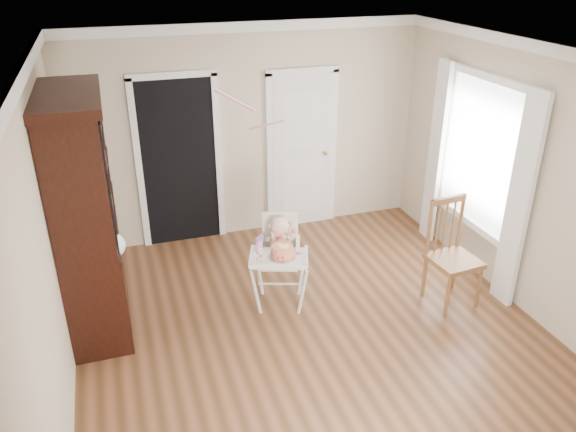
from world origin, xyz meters
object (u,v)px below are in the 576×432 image
object	(u,v)px
china_cabinet	(86,217)
dining_chair	(452,257)
cake	(282,251)
sippy_cup	(259,244)
high_chair	(280,252)

from	to	relation	value
china_cabinet	dining_chair	size ratio (longest dim) A/B	2.06
cake	sippy_cup	bearing A→B (deg)	132.74
sippy_cup	dining_chair	size ratio (longest dim) A/B	0.15
cake	dining_chair	bearing A→B (deg)	-8.07
cake	china_cabinet	distance (m)	1.90
high_chair	sippy_cup	distance (m)	0.28
high_chair	dining_chair	xyz separation A→B (m)	(1.75, -0.48, -0.10)
china_cabinet	sippy_cup	bearing A→B (deg)	-11.16
high_chair	dining_chair	distance (m)	1.82
dining_chair	cake	bearing A→B (deg)	166.57
cake	sippy_cup	distance (m)	0.27
sippy_cup	china_cabinet	bearing A→B (deg)	168.84
china_cabinet	dining_chair	bearing A→B (deg)	-12.13
high_chair	china_cabinet	size ratio (longest dim) A/B	0.43
china_cabinet	dining_chair	xyz separation A→B (m)	(3.57, -0.77, -0.65)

